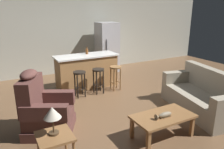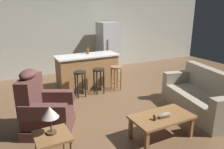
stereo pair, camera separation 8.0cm
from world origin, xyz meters
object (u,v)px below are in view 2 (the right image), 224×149
(couch, at_px, (203,97))
(recliner_near_lamp, at_px, (44,110))
(bar_stool_middle, at_px, (99,76))
(table_lamp, at_px, (50,113))
(refrigerator, at_px, (108,47))
(kitchen_island, at_px, (87,71))
(coffee_table, at_px, (162,119))
(end_table, at_px, (53,141))
(bottle_tall_green, at_px, (88,51))
(bar_stool_left, at_px, (80,79))
(bar_stool_right, at_px, (116,74))
(fish_figurine, at_px, (162,116))

(couch, bearing_deg, recliner_near_lamp, -2.17)
(bar_stool_middle, bearing_deg, couch, -53.05)
(table_lamp, distance_m, refrigerator, 5.16)
(recliner_near_lamp, relative_size, kitchen_island, 0.67)
(coffee_table, relative_size, table_lamp, 2.68)
(end_table, relative_size, bar_stool_middle, 0.82)
(table_lamp, bearing_deg, bottle_tall_green, 60.36)
(recliner_near_lamp, xyz_separation_m, bar_stool_middle, (1.70, 1.29, 0.05))
(end_table, bearing_deg, bar_stool_middle, 53.46)
(coffee_table, bearing_deg, bar_stool_left, 104.39)
(kitchen_island, bearing_deg, bar_stool_right, -45.81)
(end_table, relative_size, table_lamp, 1.37)
(bar_stool_middle, xyz_separation_m, bottle_tall_green, (-0.01, 0.75, 0.56))
(fish_figurine, distance_m, bar_stool_left, 2.60)
(end_table, height_order, refrigerator, refrigerator)
(table_lamp, height_order, refrigerator, refrigerator)
(coffee_table, distance_m, recliner_near_lamp, 2.16)
(couch, relative_size, bottle_tall_green, 9.50)
(coffee_table, height_order, couch, couch)
(bar_stool_middle, bearing_deg, recliner_near_lamp, -142.73)
(couch, height_order, table_lamp, table_lamp)
(bottle_tall_green, bearing_deg, bar_stool_middle, -89.47)
(bar_stool_right, bearing_deg, fish_figurine, -100.51)
(couch, relative_size, bar_stool_right, 2.99)
(recliner_near_lamp, distance_m, refrigerator, 4.29)
(coffee_table, distance_m, fish_figurine, 0.12)
(bar_stool_right, bearing_deg, bottle_tall_green, 125.62)
(bar_stool_middle, xyz_separation_m, bar_stool_right, (0.53, 0.00, 0.00))
(coffee_table, height_order, bar_stool_right, bar_stool_right)
(fish_figurine, height_order, bar_stool_middle, bar_stool_middle)
(bar_stool_middle, bearing_deg, bottle_tall_green, 90.53)
(end_table, bearing_deg, refrigerator, 54.75)
(refrigerator, bearing_deg, bottle_tall_green, -138.46)
(bar_stool_left, relative_size, refrigerator, 0.39)
(end_table, xyz_separation_m, table_lamp, (0.00, 0.04, 0.41))
(coffee_table, height_order, end_table, end_table)
(bottle_tall_green, bearing_deg, recliner_near_lamp, -129.60)
(table_lamp, distance_m, bar_stool_left, 2.72)
(fish_figurine, bearing_deg, bar_stool_left, 103.16)
(fish_figurine, xyz_separation_m, kitchen_island, (-0.14, 3.16, 0.02))
(coffee_table, distance_m, bar_stool_right, 2.51)
(fish_figurine, height_order, bar_stool_left, bar_stool_left)
(couch, relative_size, table_lamp, 4.95)
(bar_stool_right, bearing_deg, end_table, -133.87)
(fish_figurine, distance_m, recliner_near_lamp, 2.15)
(table_lamp, bearing_deg, recliner_near_lamp, 85.22)
(recliner_near_lamp, relative_size, refrigerator, 0.68)
(coffee_table, xyz_separation_m, bar_stool_left, (-0.64, 2.48, 0.11))
(bar_stool_left, bearing_deg, coffee_table, -75.61)
(fish_figurine, bearing_deg, recliner_near_lamp, 144.70)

